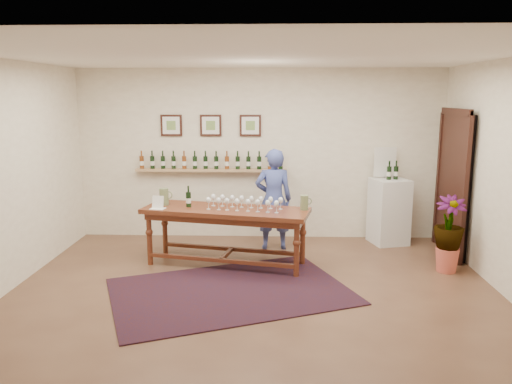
{
  "coord_description": "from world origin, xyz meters",
  "views": [
    {
      "loc": [
        0.23,
        -5.71,
        2.37
      ],
      "look_at": [
        0.0,
        0.8,
        1.1
      ],
      "focal_mm": 35.0,
      "sensor_mm": 36.0,
      "label": 1
    }
  ],
  "objects_px": {
    "display_pedestal": "(389,211)",
    "potted_plant": "(449,234)",
    "person": "(274,199)",
    "tasting_table": "(226,217)"
  },
  "relations": [
    {
      "from": "tasting_table",
      "to": "display_pedestal",
      "type": "relative_size",
      "value": 2.29
    },
    {
      "from": "person",
      "to": "potted_plant",
      "type": "bearing_deg",
      "value": 153.47
    },
    {
      "from": "potted_plant",
      "to": "person",
      "type": "height_order",
      "value": "person"
    },
    {
      "from": "tasting_table",
      "to": "person",
      "type": "bearing_deg",
      "value": 61.74
    },
    {
      "from": "display_pedestal",
      "to": "potted_plant",
      "type": "distance_m",
      "value": 1.42
    },
    {
      "from": "display_pedestal",
      "to": "potted_plant",
      "type": "relative_size",
      "value": 1.16
    },
    {
      "from": "display_pedestal",
      "to": "person",
      "type": "height_order",
      "value": "person"
    },
    {
      "from": "display_pedestal",
      "to": "potted_plant",
      "type": "xyz_separation_m",
      "value": [
        0.5,
        -1.33,
        0.0
      ]
    },
    {
      "from": "potted_plant",
      "to": "person",
      "type": "bearing_deg",
      "value": 157.62
    },
    {
      "from": "potted_plant",
      "to": "person",
      "type": "distance_m",
      "value": 2.57
    }
  ]
}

